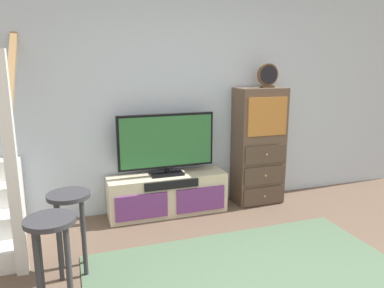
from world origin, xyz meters
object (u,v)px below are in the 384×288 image
object	(u,v)px
bar_stool_far	(70,214)
television	(166,143)
desk_clock	(268,76)
bar_stool_near	(52,243)
media_console	(168,194)
side_cabinet	(259,146)

from	to	relation	value
bar_stool_far	television	bearing A→B (deg)	41.66
desk_clock	bar_stool_near	size ratio (longest dim) A/B	0.40
media_console	bar_stool_near	size ratio (longest dim) A/B	1.91
media_console	desk_clock	world-z (taller)	desk_clock
side_cabinet	bar_stool_far	size ratio (longest dim) A/B	2.04
television	side_cabinet	distance (m)	1.16
television	desk_clock	distance (m)	1.42
television	bar_stool_far	xyz separation A→B (m)	(-1.05, -0.94, -0.31)
media_console	desk_clock	bearing A→B (deg)	-0.23
television	desk_clock	bearing A→B (deg)	-1.35
desk_clock	bar_stool_near	xyz separation A→B (m)	(-2.39, -1.39, -1.02)
media_console	side_cabinet	xyz separation A→B (m)	(1.15, 0.01, 0.47)
media_console	side_cabinet	world-z (taller)	side_cabinet
bar_stool_far	bar_stool_near	bearing A→B (deg)	-103.92
media_console	bar_stool_far	xyz separation A→B (m)	(-1.05, -0.91, 0.29)
media_console	bar_stool_near	world-z (taller)	bar_stool_near
desk_clock	bar_stool_far	bearing A→B (deg)	-158.25
media_console	television	xyz separation A→B (m)	(0.00, 0.02, 0.60)
media_console	desk_clock	distance (m)	1.79
side_cabinet	bar_stool_far	bearing A→B (deg)	-157.28
media_console	bar_stool_near	distance (m)	1.84
desk_clock	bar_stool_far	world-z (taller)	desk_clock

